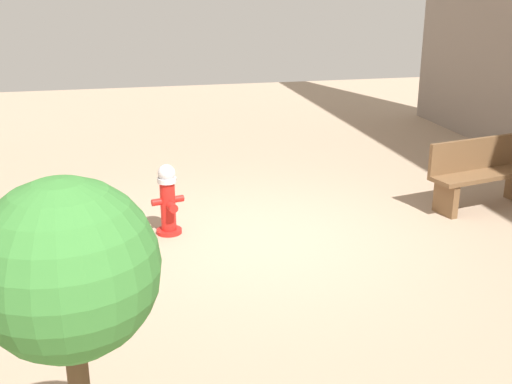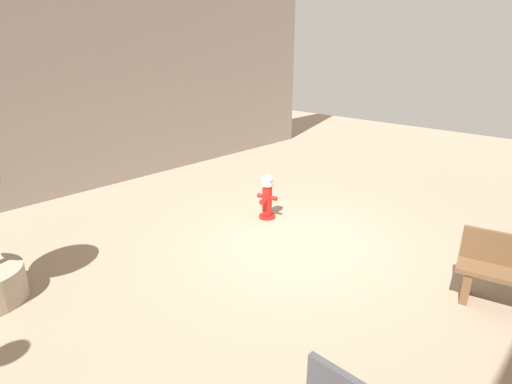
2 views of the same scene
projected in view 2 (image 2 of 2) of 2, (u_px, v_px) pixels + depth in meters
The scene contains 2 objects.
ground_plane at pixel (299, 242), 6.88m from camera, with size 23.40×23.40×0.00m, color tan.
fire_hydrant at pixel (267, 196), 7.72m from camera, with size 0.42×0.39×0.89m.
Camera 2 is at (-3.69, 5.00, 3.18)m, focal length 28.14 mm.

